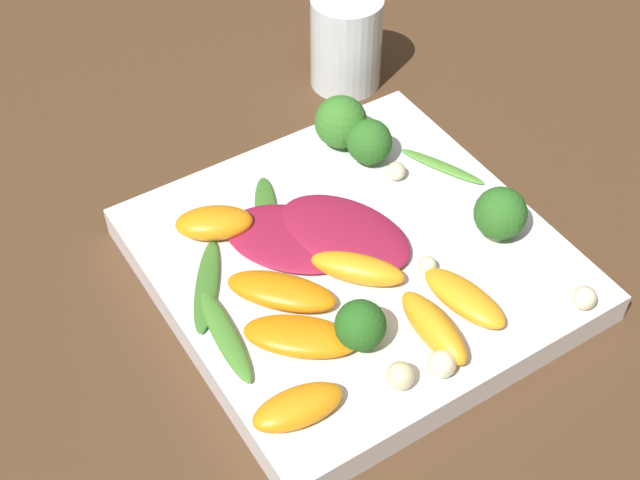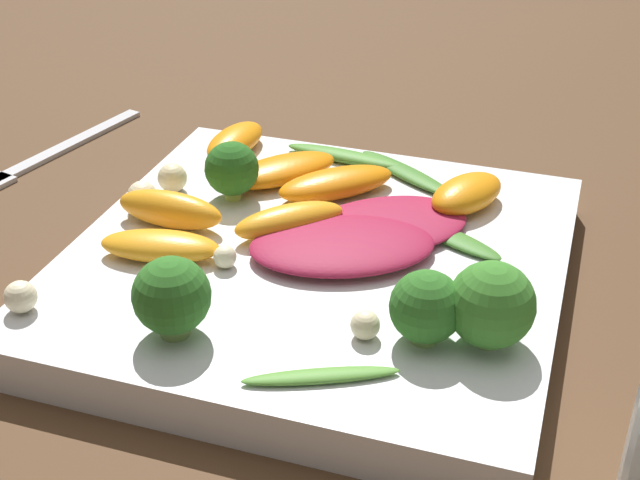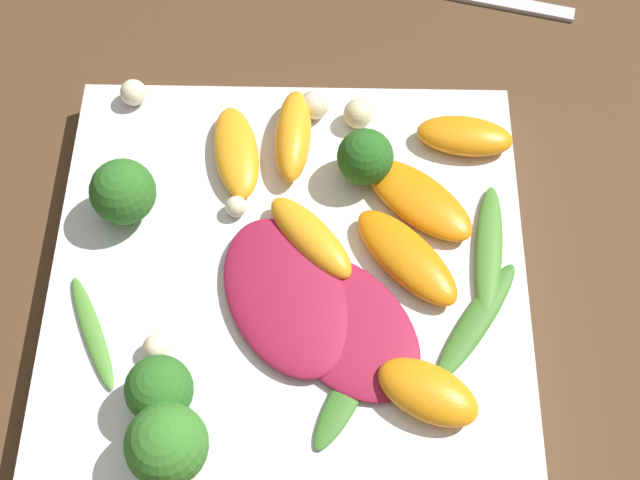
% 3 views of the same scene
% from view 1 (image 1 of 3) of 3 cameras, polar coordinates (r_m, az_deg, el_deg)
% --- Properties ---
extents(ground_plane, '(2.40, 2.40, 0.00)m').
position_cam_1_polar(ground_plane, '(0.66, 2.21, -2.23)').
color(ground_plane, '#4C331E').
extents(plate, '(0.27, 0.27, 0.03)m').
position_cam_1_polar(plate, '(0.65, 2.24, -1.49)').
color(plate, white).
rests_on(plate, ground_plane).
extents(drinking_glass, '(0.06, 0.06, 0.09)m').
position_cam_1_polar(drinking_glass, '(0.81, 1.69, 12.58)').
color(drinking_glass, white).
rests_on(drinking_glass, ground_plane).
extents(radicchio_leaf_0, '(0.10, 0.12, 0.01)m').
position_cam_1_polar(radicchio_leaf_0, '(0.65, 1.71, 0.52)').
color(radicchio_leaf_0, maroon).
rests_on(radicchio_leaf_0, plate).
extents(radicchio_leaf_1, '(0.11, 0.12, 0.01)m').
position_cam_1_polar(radicchio_leaf_1, '(0.64, -1.77, 0.11)').
color(radicchio_leaf_1, maroon).
rests_on(radicchio_leaf_1, plate).
extents(orange_segment_0, '(0.07, 0.08, 0.02)m').
position_cam_1_polar(orange_segment_0, '(0.61, -2.50, -3.31)').
color(orange_segment_0, orange).
rests_on(orange_segment_0, plate).
extents(orange_segment_1, '(0.04, 0.07, 0.02)m').
position_cam_1_polar(orange_segment_1, '(0.61, 9.23, -3.68)').
color(orange_segment_1, orange).
rests_on(orange_segment_1, plate).
extents(orange_segment_2, '(0.06, 0.03, 0.02)m').
position_cam_1_polar(orange_segment_2, '(0.55, -1.42, -10.64)').
color(orange_segment_2, orange).
rests_on(orange_segment_2, plate).
extents(orange_segment_3, '(0.02, 0.07, 0.02)m').
position_cam_1_polar(orange_segment_3, '(0.59, 7.16, -5.64)').
color(orange_segment_3, orange).
rests_on(orange_segment_3, plate).
extents(orange_segment_4, '(0.08, 0.08, 0.01)m').
position_cam_1_polar(orange_segment_4, '(0.58, -1.25, -6.19)').
color(orange_segment_4, orange).
rests_on(orange_segment_4, plate).
extents(orange_segment_5, '(0.06, 0.05, 0.02)m').
position_cam_1_polar(orange_segment_5, '(0.65, -6.79, 1.10)').
color(orange_segment_5, orange).
rests_on(orange_segment_5, plate).
extents(orange_segment_6, '(0.06, 0.07, 0.02)m').
position_cam_1_polar(orange_segment_6, '(0.62, 2.42, -1.84)').
color(orange_segment_6, orange).
rests_on(orange_segment_6, plate).
extents(broccoli_floret_0, '(0.04, 0.04, 0.04)m').
position_cam_1_polar(broccoli_floret_0, '(0.65, 11.46, 1.64)').
color(broccoli_floret_0, '#7A9E51').
rests_on(broccoli_floret_0, plate).
extents(broccoli_floret_1, '(0.04, 0.04, 0.04)m').
position_cam_1_polar(broccoli_floret_1, '(0.70, 3.17, 6.27)').
color(broccoli_floret_1, '#7A9E51').
rests_on(broccoli_floret_1, plate).
extents(broccoli_floret_2, '(0.04, 0.04, 0.04)m').
position_cam_1_polar(broccoli_floret_2, '(0.71, 1.34, 7.55)').
color(broccoli_floret_2, '#84AD5B').
rests_on(broccoli_floret_2, plate).
extents(broccoli_floret_3, '(0.03, 0.03, 0.04)m').
position_cam_1_polar(broccoli_floret_3, '(0.57, 2.60, -5.49)').
color(broccoli_floret_3, '#84AD5B').
rests_on(broccoli_floret_3, plate).
extents(arugula_sprig_0, '(0.03, 0.09, 0.01)m').
position_cam_1_polar(arugula_sprig_0, '(0.59, -6.13, -5.99)').
color(arugula_sprig_0, '#47842D').
rests_on(arugula_sprig_0, plate).
extents(arugula_sprig_1, '(0.06, 0.08, 0.01)m').
position_cam_1_polar(arugula_sprig_1, '(0.62, -7.25, -2.89)').
color(arugula_sprig_1, '#3D7528').
rests_on(arugula_sprig_1, plate).
extents(arugula_sprig_2, '(0.04, 0.07, 0.00)m').
position_cam_1_polar(arugula_sprig_2, '(0.71, 7.82, 4.69)').
color(arugula_sprig_2, '#518E33').
rests_on(arugula_sprig_2, plate).
extents(arugula_sprig_3, '(0.04, 0.07, 0.00)m').
position_cam_1_polar(arugula_sprig_3, '(0.67, -3.49, 2.05)').
color(arugula_sprig_3, '#3D7528').
rests_on(arugula_sprig_3, plate).
extents(macadamia_nut_0, '(0.02, 0.02, 0.02)m').
position_cam_1_polar(macadamia_nut_0, '(0.57, 7.79, -7.87)').
color(macadamia_nut_0, beige).
rests_on(macadamia_nut_0, plate).
extents(macadamia_nut_1, '(0.01, 0.01, 0.01)m').
position_cam_1_polar(macadamia_nut_1, '(0.63, 6.90, -1.59)').
color(macadamia_nut_1, beige).
rests_on(macadamia_nut_1, plate).
extents(macadamia_nut_2, '(0.02, 0.02, 0.02)m').
position_cam_1_polar(macadamia_nut_2, '(0.63, 16.57, -3.57)').
color(macadamia_nut_2, beige).
rests_on(macadamia_nut_2, plate).
extents(macadamia_nut_3, '(0.02, 0.02, 0.02)m').
position_cam_1_polar(macadamia_nut_3, '(0.57, 5.16, -8.65)').
color(macadamia_nut_3, beige).
rests_on(macadamia_nut_3, plate).
extents(macadamia_nut_4, '(0.01, 0.01, 0.01)m').
position_cam_1_polar(macadamia_nut_4, '(0.69, 4.89, 4.42)').
color(macadamia_nut_4, beige).
rests_on(macadamia_nut_4, plate).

